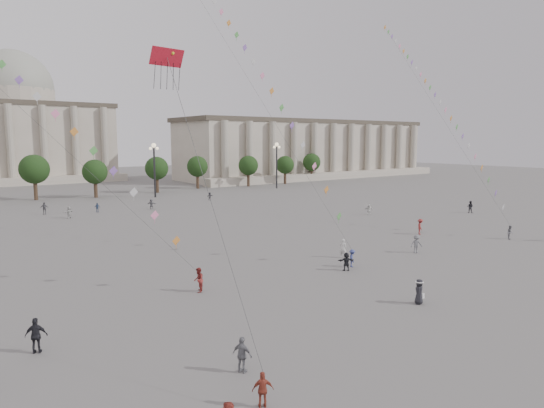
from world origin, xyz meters
TOP-DOWN VIEW (x-y plane):
  - ground at (0.00, 0.00)m, footprint 360.00×360.00m
  - hall_east at (75.00, 93.89)m, footprint 84.00×26.22m
  - hall_central at (0.00, 129.22)m, footprint 48.30×34.30m
  - tree_row at (0.00, 78.00)m, footprint 137.12×5.12m
  - lamp_post_mid_east at (15.00, 70.00)m, footprint 2.00×0.90m
  - lamp_post_far_east at (45.00, 70.00)m, footprint 2.00×0.90m
  - person_crowd_0 at (-0.31, 56.39)m, footprint 0.88×0.39m
  - person_crowd_3 at (6.90, 8.81)m, footprint 1.55×1.10m
  - person_crowd_4 at (-5.39, 52.85)m, footprint 1.67×1.20m
  - person_crowd_6 at (17.32, 9.41)m, footprint 1.38×1.17m
  - person_crowd_7 at (32.23, 29.48)m, footprint 1.55×1.03m
  - person_crowd_8 at (25.67, 15.22)m, footprint 1.34×1.37m
  - person_crowd_9 at (21.39, 59.42)m, footprint 1.44×0.67m
  - person_crowd_12 at (7.86, 54.49)m, footprint 1.44×1.50m
  - person_crowd_13 at (10.00, 12.37)m, footprint 0.73×0.81m
  - person_crowd_15 at (46.40, 21.50)m, footprint 0.96×1.09m
  - person_crowd_16 at (-7.48, 58.91)m, footprint 1.21×0.75m
  - tourist_0 at (-11.45, -4.68)m, footprint 1.00×0.77m
  - tourist_1 at (-18.15, 6.78)m, footprint 1.23×0.93m
  - tourist_3 at (-10.47, -1.55)m, footprint 0.86×1.15m
  - kite_flyer_0 at (-6.28, 11.03)m, footprint 1.10×1.14m
  - kite_flyer_1 at (8.21, 9.38)m, footprint 1.09×1.18m
  - kite_flyer_2 at (31.66, 7.37)m, footprint 0.97×0.91m
  - hat_person at (4.84, -0.35)m, footprint 1.01×0.97m
  - dragon_kite at (-9.98, 7.28)m, footprint 2.25×6.46m
  - kite_train_mid at (9.00, 35.68)m, footprint 2.24×49.35m
  - kite_train_east at (38.81, 23.75)m, footprint 13.95×30.47m

SIDE VIEW (x-z plane):
  - ground at x=0.00m, z-range 0.00..0.00m
  - person_crowd_0 at x=-0.31m, z-range 0.00..1.48m
  - person_crowd_9 at x=21.39m, z-range 0.00..1.50m
  - tourist_0 at x=-11.45m, z-range 0.00..1.58m
  - kite_flyer_2 at x=31.66m, z-range 0.00..1.60m
  - kite_flyer_1 at x=8.21m, z-range 0.00..1.60m
  - person_crowd_7 at x=32.23m, z-range 0.00..1.60m
  - person_crowd_3 at x=6.90m, z-range 0.00..1.61m
  - person_crowd_12 at x=7.86m, z-range 0.00..1.71m
  - person_crowd_4 at x=-5.39m, z-range 0.00..1.74m
  - tourist_3 at x=-10.47m, z-range 0.00..1.81m
  - hat_person at x=4.84m, z-range 0.03..1.79m
  - person_crowd_6 at x=17.32m, z-range 0.00..1.85m
  - person_crowd_13 at x=10.00m, z-range 0.00..1.85m
  - kite_flyer_0 at x=-6.28m, z-range 0.00..1.86m
  - person_crowd_15 at x=46.40m, z-range 0.00..1.88m
  - person_crowd_8 at x=25.67m, z-range 0.00..1.89m
  - person_crowd_16 at x=-7.48m, z-range 0.00..1.92m
  - tourist_1 at x=-18.15m, z-range 0.00..1.94m
  - tree_row at x=0.00m, z-range 1.39..9.39m
  - lamp_post_mid_east at x=15.00m, z-range 2.03..12.68m
  - lamp_post_far_east at x=45.00m, z-range 2.03..12.68m
  - hall_east at x=75.00m, z-range -0.17..17.03m
  - hall_central at x=0.00m, z-range -3.52..31.98m
  - dragon_kite at x=-9.98m, z-range 5.90..24.92m
  - kite_train_east at x=38.81m, z-range -4.75..40.46m
  - kite_train_mid at x=9.00m, z-range -6.78..63.66m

